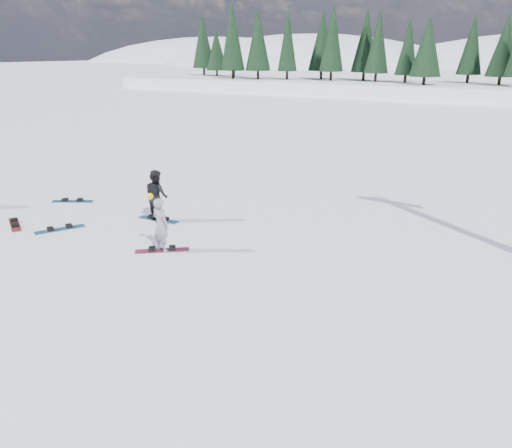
{
  "coord_description": "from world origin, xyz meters",
  "views": [
    {
      "loc": [
        11.31,
        -9.42,
        5.36
      ],
      "look_at": [
        5.21,
        1.13,
        1.1
      ],
      "focal_mm": 35.0,
      "sensor_mm": 36.0,
      "label": 1
    }
  ],
  "objects_px": {
    "snowboard_loose_c": "(73,201)",
    "snowboard_loose_a": "(60,229)",
    "snowboarder_woman": "(160,225)",
    "snowboard_loose_b": "(15,225)",
    "snowboarder_man": "(157,195)"
  },
  "relations": [
    {
      "from": "snowboarder_woman",
      "to": "snowboard_loose_c",
      "type": "height_order",
      "value": "snowboarder_woman"
    },
    {
      "from": "snowboarder_woman",
      "to": "snowboard_loose_c",
      "type": "distance_m",
      "value": 6.46
    },
    {
      "from": "snowboarder_woman",
      "to": "snowboard_loose_a",
      "type": "height_order",
      "value": "snowboarder_woman"
    },
    {
      "from": "snowboarder_woman",
      "to": "snowboard_loose_b",
      "type": "relative_size",
      "value": 1.13
    },
    {
      "from": "snowboard_loose_c",
      "to": "snowboarder_woman",
      "type": "bearing_deg",
      "value": -47.3
    },
    {
      "from": "snowboard_loose_c",
      "to": "snowboard_loose_b",
      "type": "bearing_deg",
      "value": -108.53
    },
    {
      "from": "snowboarder_woman",
      "to": "snowboarder_man",
      "type": "relative_size",
      "value": 0.99
    },
    {
      "from": "snowboard_loose_b",
      "to": "snowboard_loose_a",
      "type": "height_order",
      "value": "same"
    },
    {
      "from": "snowboard_loose_c",
      "to": "snowboarder_man",
      "type": "bearing_deg",
      "value": -28.98
    },
    {
      "from": "snowboard_loose_c",
      "to": "snowboard_loose_a",
      "type": "distance_m",
      "value": 3.14
    },
    {
      "from": "snowboarder_woman",
      "to": "snowboard_loose_c",
      "type": "bearing_deg",
      "value": -11.2
    },
    {
      "from": "snowboarder_man",
      "to": "snowboard_loose_a",
      "type": "distance_m",
      "value": 3.2
    },
    {
      "from": "snowboarder_man",
      "to": "snowboard_loose_c",
      "type": "bearing_deg",
      "value": 20.68
    },
    {
      "from": "snowboarder_man",
      "to": "snowboard_loose_b",
      "type": "distance_m",
      "value": 4.67
    },
    {
      "from": "snowboarder_woman",
      "to": "snowboard_loose_b",
      "type": "bearing_deg",
      "value": 14.64
    }
  ]
}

